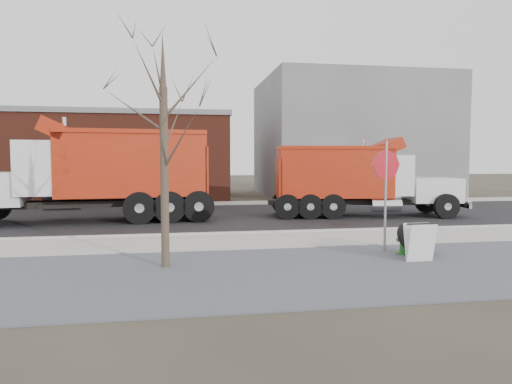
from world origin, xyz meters
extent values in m
plane|color=#383328|center=(0.00, 0.00, 0.00)|extent=(120.00, 120.00, 0.00)
cube|color=slate|center=(0.00, -3.50, 0.01)|extent=(60.00, 5.00, 0.03)
cube|color=#9E9B93|center=(0.00, 0.25, 0.03)|extent=(60.00, 2.50, 0.06)
cube|color=#9E9B93|center=(0.00, 1.55, 0.06)|extent=(60.00, 0.15, 0.11)
cube|color=black|center=(0.00, 6.30, 0.01)|extent=(60.00, 9.40, 0.02)
cube|color=#9E9B93|center=(0.00, 12.00, 0.03)|extent=(60.00, 2.00, 0.06)
cube|color=gray|center=(9.00, 18.00, 4.00)|extent=(12.00, 10.00, 8.00)
cube|color=#5F281B|center=(-10.00, 17.00, 2.50)|extent=(20.00, 8.00, 5.00)
cube|color=gray|center=(-10.00, 17.00, 5.15)|extent=(20.20, 8.20, 0.30)
cylinder|color=#382D23|center=(-3.20, -2.60, 2.00)|extent=(0.18, 0.18, 4.00)
cone|color=#382D23|center=(-3.20, -2.60, 4.60)|extent=(0.14, 0.14, 1.20)
cylinder|color=#26652C|center=(2.74, -2.21, 0.03)|extent=(0.42, 0.42, 0.06)
cylinder|color=#26652C|center=(2.74, -2.21, 0.31)|extent=(0.22, 0.22, 0.57)
cylinder|color=#26652C|center=(2.74, -2.21, 0.57)|extent=(0.29, 0.29, 0.05)
sphere|color=#26652C|center=(2.74, -2.21, 0.67)|extent=(0.23, 0.23, 0.23)
cylinder|color=#26652C|center=(2.74, -2.21, 0.76)|extent=(0.05, 0.05, 0.06)
cylinder|color=#26652C|center=(2.59, -2.25, 0.40)|extent=(0.14, 0.13, 0.10)
cylinder|color=#26652C|center=(2.90, -2.16, 0.40)|extent=(0.14, 0.13, 0.10)
cylinder|color=#26652C|center=(2.78, -2.36, 0.38)|extent=(0.17, 0.15, 0.14)
torus|color=black|center=(2.97, -2.34, 0.44)|extent=(1.19, 1.11, 0.91)
cylinder|color=gray|center=(2.43, -1.73, 1.45)|extent=(0.06, 0.06, 2.91)
cylinder|color=#AF0C17|center=(2.43, -1.73, 2.28)|extent=(0.79, 0.13, 0.79)
cube|color=white|center=(2.68, -3.18, 0.47)|extent=(0.66, 0.23, 0.89)
cube|color=white|center=(2.67, -2.99, 0.47)|extent=(0.66, 0.23, 0.89)
cube|color=black|center=(2.67, -3.08, 0.92)|extent=(0.66, 0.05, 0.04)
cube|color=black|center=(4.76, 5.52, 0.63)|extent=(7.96, 1.89, 0.20)
cube|color=silver|center=(7.81, 5.09, 1.13)|extent=(2.27, 2.07, 1.02)
cube|color=silver|center=(8.87, 4.95, 1.13)|extent=(0.28, 1.61, 0.93)
cube|color=silver|center=(5.92, 5.36, 1.78)|extent=(1.76, 2.32, 1.67)
cube|color=black|center=(6.67, 5.25, 2.24)|extent=(0.30, 1.84, 0.74)
cube|color=#A8220E|center=(3.57, 5.68, 1.87)|extent=(4.90, 2.84, 2.04)
cylinder|color=silver|center=(5.20, 6.35, 2.20)|extent=(0.15, 0.15, 2.22)
cylinder|color=black|center=(8.14, 6.06, 0.53)|extent=(1.05, 0.42, 1.02)
cylinder|color=black|center=(7.87, 4.08, 0.53)|extent=(1.05, 0.42, 1.02)
cylinder|color=black|center=(2.59, 6.72, 0.53)|extent=(1.05, 0.42, 1.02)
cylinder|color=black|center=(2.35, 4.95, 0.53)|extent=(1.05, 0.42, 1.02)
cube|color=black|center=(-6.12, 5.59, 0.73)|extent=(9.06, 1.80, 0.24)
cube|color=silver|center=(-7.86, 5.42, 2.12)|extent=(1.99, 2.69, 1.99)
cube|color=black|center=(-8.60, 5.35, 2.67)|extent=(0.26, 2.20, 0.88)
cube|color=#A8220E|center=(-4.69, 5.72, 2.23)|extent=(5.74, 3.15, 2.43)
cylinder|color=silver|center=(-6.91, 4.46, 2.61)|extent=(0.17, 0.17, 2.65)
cylinder|color=black|center=(-3.28, 4.79, 0.63)|extent=(1.24, 0.44, 1.21)
cylinder|color=black|center=(-3.47, 6.90, 0.63)|extent=(1.24, 0.44, 1.21)
camera|label=1|loc=(-2.87, -12.87, 2.40)|focal=32.00mm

